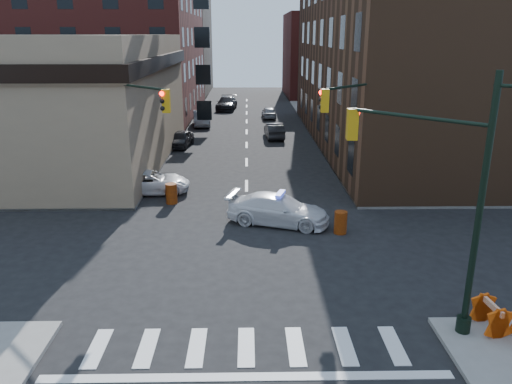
{
  "coord_description": "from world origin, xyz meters",
  "views": [
    {
      "loc": [
        0.07,
        -19.79,
        9.07
      ],
      "look_at": [
        0.45,
        1.81,
        2.2
      ],
      "focal_mm": 35.0,
      "sensor_mm": 36.0,
      "label": 1
    }
  ],
  "objects_px": {
    "barricade_se_a": "(490,316)",
    "barricade_nw_a": "(100,196)",
    "parked_car_wnear": "(181,139)",
    "pedestrian_a": "(60,179)",
    "parked_car_wfar": "(201,118)",
    "pedestrian_b": "(57,179)",
    "police_car": "(278,209)",
    "parked_car_enear": "(274,130)",
    "barrel_bank": "(171,194)",
    "pickup": "(149,182)",
    "barrel_road": "(340,222)"
  },
  "relations": [
    {
      "from": "barricade_se_a",
      "to": "barricade_nw_a",
      "type": "xyz_separation_m",
      "value": [
        -15.67,
        12.45,
        -0.02
      ]
    },
    {
      "from": "parked_car_wnear",
      "to": "pedestrian_a",
      "type": "relative_size",
      "value": 2.2
    },
    {
      "from": "parked_car_wnear",
      "to": "parked_car_wfar",
      "type": "distance_m",
      "value": 10.05
    },
    {
      "from": "pedestrian_a",
      "to": "pedestrian_b",
      "type": "relative_size",
      "value": 1.11
    },
    {
      "from": "police_car",
      "to": "parked_car_wfar",
      "type": "distance_m",
      "value": 28.59
    },
    {
      "from": "police_car",
      "to": "barricade_nw_a",
      "type": "height_order",
      "value": "police_car"
    },
    {
      "from": "parked_car_wfar",
      "to": "parked_car_enear",
      "type": "distance_m",
      "value": 9.64
    },
    {
      "from": "barrel_bank",
      "to": "pickup",
      "type": "bearing_deg",
      "value": 129.96
    },
    {
      "from": "parked_car_wnear",
      "to": "pedestrian_a",
      "type": "distance_m",
      "value": 14.28
    },
    {
      "from": "parked_car_wfar",
      "to": "barricade_se_a",
      "type": "height_order",
      "value": "parked_car_wfar"
    },
    {
      "from": "pickup",
      "to": "parked_car_enear",
      "type": "bearing_deg",
      "value": -33.36
    },
    {
      "from": "police_car",
      "to": "pedestrian_b",
      "type": "relative_size",
      "value": 3.18
    },
    {
      "from": "police_car",
      "to": "parked_car_wfar",
      "type": "height_order",
      "value": "parked_car_wfar"
    },
    {
      "from": "parked_car_wnear",
      "to": "parked_car_enear",
      "type": "distance_m",
      "value": 8.75
    },
    {
      "from": "pedestrian_b",
      "to": "barrel_bank",
      "type": "distance_m",
      "value": 7.14
    },
    {
      "from": "parked_car_enear",
      "to": "barricade_se_a",
      "type": "relative_size",
      "value": 3.35
    },
    {
      "from": "pedestrian_a",
      "to": "barrel_road",
      "type": "xyz_separation_m",
      "value": [
        15.27,
        -5.97,
        -0.5
      ]
    },
    {
      "from": "pickup",
      "to": "barrel_road",
      "type": "height_order",
      "value": "pickup"
    },
    {
      "from": "police_car",
      "to": "barricade_se_a",
      "type": "distance_m",
      "value": 11.48
    },
    {
      "from": "parked_car_wfar",
      "to": "parked_car_enear",
      "type": "relative_size",
      "value": 1.1
    },
    {
      "from": "barrel_road",
      "to": "barricade_nw_a",
      "type": "height_order",
      "value": "barrel_road"
    },
    {
      "from": "barrel_bank",
      "to": "barricade_nw_a",
      "type": "xyz_separation_m",
      "value": [
        -3.81,
        -0.48,
        0.03
      ]
    },
    {
      "from": "police_car",
      "to": "barrel_bank",
      "type": "distance_m",
      "value": 6.6
    },
    {
      "from": "pickup",
      "to": "barrel_bank",
      "type": "relative_size",
      "value": 4.27
    },
    {
      "from": "parked_car_enear",
      "to": "barrel_road",
      "type": "bearing_deg",
      "value": 90.56
    },
    {
      "from": "parked_car_enear",
      "to": "barricade_se_a",
      "type": "xyz_separation_m",
      "value": [
        5.17,
        -31.17,
        -0.07
      ]
    },
    {
      "from": "parked_car_wnear",
      "to": "barricade_nw_a",
      "type": "xyz_separation_m",
      "value": [
        -2.5,
        -15.16,
        -0.07
      ]
    },
    {
      "from": "pedestrian_a",
      "to": "police_car",
      "type": "bearing_deg",
      "value": -2.74
    },
    {
      "from": "pedestrian_b",
      "to": "parked_car_enear",
      "type": "bearing_deg",
      "value": 39.89
    },
    {
      "from": "barricade_se_a",
      "to": "barrel_bank",
      "type": "bearing_deg",
      "value": 37.75
    },
    {
      "from": "police_car",
      "to": "parked_car_enear",
      "type": "height_order",
      "value": "police_car"
    },
    {
      "from": "police_car",
      "to": "barrel_road",
      "type": "xyz_separation_m",
      "value": [
        2.88,
        -1.34,
        -0.2
      ]
    },
    {
      "from": "pedestrian_b",
      "to": "barricade_nw_a",
      "type": "relative_size",
      "value": 1.34
    },
    {
      "from": "barrel_road",
      "to": "barricade_se_a",
      "type": "bearing_deg",
      "value": -69.04
    },
    {
      "from": "pickup",
      "to": "parked_car_wnear",
      "type": "bearing_deg",
      "value": -7.73
    },
    {
      "from": "pickup",
      "to": "parked_car_wfar",
      "type": "distance_m",
      "value": 22.8
    },
    {
      "from": "barrel_bank",
      "to": "parked_car_enear",
      "type": "bearing_deg",
      "value": 69.86
    },
    {
      "from": "parked_car_wfar",
      "to": "pedestrian_a",
      "type": "xyz_separation_m",
      "value": [
        -6.16,
        -23.27,
        0.28
      ]
    },
    {
      "from": "police_car",
      "to": "barricade_nw_a",
      "type": "relative_size",
      "value": 4.25
    },
    {
      "from": "parked_car_wfar",
      "to": "pickup",
      "type": "bearing_deg",
      "value": -100.15
    },
    {
      "from": "pedestrian_a",
      "to": "pedestrian_b",
      "type": "xyz_separation_m",
      "value": [
        -0.29,
        0.3,
        -0.09
      ]
    },
    {
      "from": "pedestrian_b",
      "to": "barricade_nw_a",
      "type": "distance_m",
      "value": 3.83
    },
    {
      "from": "parked_car_enear",
      "to": "barrel_road",
      "type": "relative_size",
      "value": 3.89
    },
    {
      "from": "pickup",
      "to": "pedestrian_a",
      "type": "xyz_separation_m",
      "value": [
        -5.01,
        -0.5,
        0.37
      ]
    },
    {
      "from": "pedestrian_a",
      "to": "barricade_se_a",
      "type": "relative_size",
      "value": 1.42
    },
    {
      "from": "police_car",
      "to": "pedestrian_a",
      "type": "bearing_deg",
      "value": 86.91
    },
    {
      "from": "parked_car_wfar",
      "to": "barrel_road",
      "type": "distance_m",
      "value": 30.63
    },
    {
      "from": "barrel_road",
      "to": "barricade_nw_a",
      "type": "bearing_deg",
      "value": 161.94
    },
    {
      "from": "barrel_bank",
      "to": "barricade_se_a",
      "type": "bearing_deg",
      "value": -47.48
    },
    {
      "from": "barrel_road",
      "to": "barricade_se_a",
      "type": "relative_size",
      "value": 0.86
    }
  ]
}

